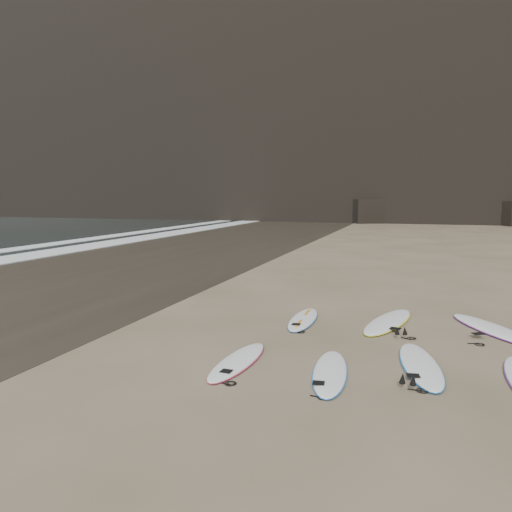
{
  "coord_description": "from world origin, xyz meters",
  "views": [
    {
      "loc": [
        -0.79,
        -8.82,
        2.97
      ],
      "look_at": [
        -4.44,
        2.48,
        1.5
      ],
      "focal_mm": 35.0,
      "sensor_mm": 36.0,
      "label": 1
    }
  ],
  "objects": [
    {
      "name": "surfboard_5",
      "position": [
        -3.27,
        2.48,
        0.04
      ],
      "size": [
        0.62,
        2.31,
        0.08
      ],
      "primitive_type": "ellipsoid",
      "rotation": [
        0.0,
        0.0,
        0.03
      ],
      "color": "white",
      "rests_on": "ground"
    },
    {
      "name": "surfboard_6",
      "position": [
        -1.34,
        2.85,
        0.05
      ],
      "size": [
        1.32,
        2.86,
        0.1
      ],
      "primitive_type": "ellipsoid",
      "rotation": [
        0.0,
        0.0,
        -0.25
      ],
      "color": "white",
      "rests_on": "ground"
    },
    {
      "name": "ground",
      "position": [
        0.0,
        0.0,
        0.0
      ],
      "size": [
        240.0,
        240.0,
        0.0
      ],
      "primitive_type": "plane",
      "color": "#897559",
      "rests_on": "ground"
    },
    {
      "name": "surfboard_0",
      "position": [
        -3.72,
        -0.8,
        0.04
      ],
      "size": [
        0.64,
        2.28,
        0.08
      ],
      "primitive_type": "ellipsoid",
      "rotation": [
        0.0,
        0.0,
        -0.04
      ],
      "color": "white",
      "rests_on": "ground"
    },
    {
      "name": "surfboard_7",
      "position": [
        0.88,
        2.88,
        0.05
      ],
      "size": [
        1.92,
        2.77,
        0.1
      ],
      "primitive_type": "ellipsoid",
      "rotation": [
        0.0,
        0.0,
        0.5
      ],
      "color": "white",
      "rests_on": "ground"
    },
    {
      "name": "foam_near",
      "position": [
        -18.5,
        10.0,
        0.03
      ],
      "size": [
        2.2,
        200.0,
        0.05
      ],
      "primitive_type": "cube",
      "color": "white",
      "rests_on": "ground"
    },
    {
      "name": "wet_sand",
      "position": [
        -13.0,
        10.0,
        0.0
      ],
      "size": [
        12.0,
        200.0,
        0.01
      ],
      "primitive_type": "cube",
      "color": "#383026",
      "rests_on": "ground"
    },
    {
      "name": "surfboard_1",
      "position": [
        -2.07,
        -0.84,
        0.04
      ],
      "size": [
        0.8,
        2.32,
        0.08
      ],
      "primitive_type": "ellipsoid",
      "rotation": [
        0.0,
        0.0,
        0.11
      ],
      "color": "white",
      "rests_on": "ground"
    },
    {
      "name": "surfboard_2",
      "position": [
        -0.64,
        -0.02,
        0.05
      ],
      "size": [
        1.01,
        2.57,
        0.09
      ],
      "primitive_type": "ellipsoid",
      "rotation": [
        0.0,
        0.0,
        0.17
      ],
      "color": "white",
      "rests_on": "ground"
    }
  ]
}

